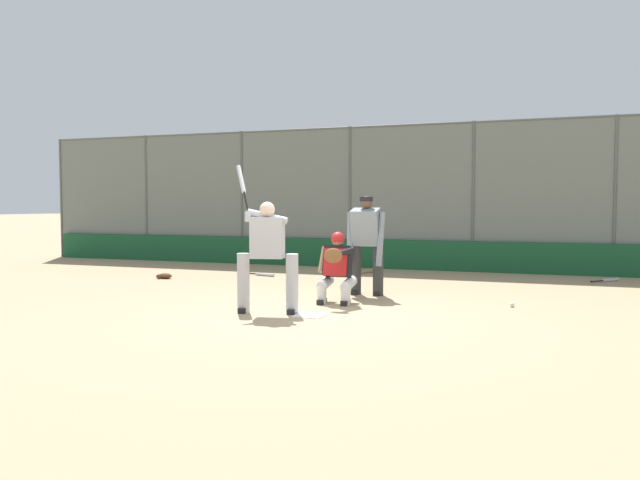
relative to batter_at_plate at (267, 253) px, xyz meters
The scene contains 13 objects.
ground_plane 1.14m from the batter_at_plate, behind, with size 160.00×160.00×0.00m, color tan.
home_plate_marker 1.13m from the batter_at_plate, behind, with size 0.43×0.43×0.01m, color white.
backstop_fence 7.12m from the batter_at_plate, 95.59° to the right, with size 21.88×0.08×3.63m.
padding_wall 6.97m from the batter_at_plate, 95.67° to the right, with size 21.36×0.18×0.73m, color #19512D.
bleachers_beyond 9.50m from the batter_at_plate, 104.80° to the right, with size 15.26×1.95×1.16m.
batter_at_plate is the anchor object (origin of this frame).
catcher_behind_plate 1.44m from the batter_at_plate, 119.00° to the right, with size 0.62×0.72×1.17m.
umpire_home 2.44m from the batter_at_plate, 111.59° to the right, with size 0.72×0.43×1.77m.
spare_bat_near_backstop 5.85m from the batter_at_plate, 89.45° to the right, with size 0.41×0.77×0.07m.
spare_bat_by_padding 7.87m from the batter_at_plate, 131.30° to the right, with size 0.60×0.68×0.07m.
spare_bat_third_base_side 4.94m from the batter_at_plate, 64.13° to the right, with size 0.85×0.27×0.07m.
fielding_glove_on_dirt 5.12m from the batter_at_plate, 38.84° to the right, with size 0.33×0.25×0.12m.
baseball_loose 3.96m from the batter_at_plate, 152.34° to the right, with size 0.07×0.07×0.07m, color white.
Camera 1 is at (-3.20, 8.42, 1.62)m, focal length 35.00 mm.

